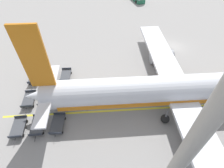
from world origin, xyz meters
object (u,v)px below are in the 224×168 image
object	(u,v)px
baggage_dolly_row_mid_b_col_c	(58,124)
apron_light_mast	(198,136)
baggage_dolly_row_near_col_c	(18,127)
baggage_dolly_row_mid_a_col_a	(52,76)
baggage_dolly_row_mid_a_col_c	(38,125)
baggage_dolly_row_mid_b_col_b	(62,97)
baggage_dolly_row_near_col_a	(35,77)
baggage_dolly_row_near_col_b	(29,99)
baggage_dolly_row_mid_b_col_a	(66,75)
baggage_dolly_row_mid_a_col_b	(45,98)
airplane	(187,89)

from	to	relation	value
baggage_dolly_row_mid_b_col_c	apron_light_mast	xyz separation A→B (m)	(10.67, 7.85, 14.05)
baggage_dolly_row_near_col_c	baggage_dolly_row_mid_a_col_a	bearing A→B (deg)	159.23
baggage_dolly_row_near_col_c	baggage_dolly_row_mid_a_col_c	size ratio (longest dim) A/B	1.00
baggage_dolly_row_near_col_c	baggage_dolly_row_mid_b_col_b	bearing A→B (deg)	128.29
baggage_dolly_row_mid_b_col_c	baggage_dolly_row_near_col_a	bearing A→B (deg)	-157.01
baggage_dolly_row_near_col_a	baggage_dolly_row_mid_b_col_c	distance (m)	10.24
apron_light_mast	baggage_dolly_row_mid_b_col_c	bearing A→B (deg)	-143.66
baggage_dolly_row_near_col_b	baggage_dolly_row_mid_a_col_c	world-z (taller)	same
baggage_dolly_row_mid_b_col_a	apron_light_mast	distance (m)	25.20
baggage_dolly_row_mid_a_col_c	baggage_dolly_row_mid_b_col_c	distance (m)	2.45
baggage_dolly_row_mid_a_col_b	baggage_dolly_row_mid_b_col_a	bearing A→B (deg)	146.45
baggage_dolly_row_near_col_c	baggage_dolly_row_mid_b_col_b	distance (m)	6.58
baggage_dolly_row_mid_a_col_a	baggage_dolly_row_mid_b_col_a	bearing A→B (deg)	81.35
baggage_dolly_row_mid_b_col_c	baggage_dolly_row_mid_a_col_a	bearing A→B (deg)	-171.88
baggage_dolly_row_mid_a_col_b	baggage_dolly_row_mid_b_col_b	distance (m)	2.40
baggage_dolly_row_near_col_c	baggage_dolly_row_mid_a_col_c	xyz separation A→B (m)	(0.15, 2.32, 0.00)
baggage_dolly_row_mid_a_col_c	baggage_dolly_row_near_col_a	bearing A→B (deg)	-170.38
baggage_dolly_row_near_col_a	apron_light_mast	world-z (taller)	apron_light_mast
baggage_dolly_row_near_col_a	baggage_dolly_row_mid_a_col_b	size ratio (longest dim) A/B	1.00
baggage_dolly_row_mid_a_col_b	apron_light_mast	xyz separation A→B (m)	(15.39, 9.83, 14.05)
baggage_dolly_row_near_col_c	baggage_dolly_row_mid_a_col_b	size ratio (longest dim) A/B	1.00
airplane	baggage_dolly_row_mid_a_col_a	xyz separation A→B (m)	(-8.65, -18.35, -2.50)
baggage_dolly_row_mid_b_col_b	baggage_dolly_row_mid_a_col_b	bearing A→B (deg)	-96.31
airplane	baggage_dolly_row_mid_a_col_c	world-z (taller)	airplane
baggage_dolly_row_near_col_a	baggage_dolly_row_mid_a_col_a	size ratio (longest dim) A/B	1.00
baggage_dolly_row_mid_b_col_a	baggage_dolly_row_mid_b_col_b	world-z (taller)	same
baggage_dolly_row_near_col_b	apron_light_mast	xyz separation A→B (m)	(15.48, 12.04, 14.05)
baggage_dolly_row_mid_a_col_b	baggage_dolly_row_mid_b_col_c	world-z (taller)	same
baggage_dolly_row_near_col_b	baggage_dolly_row_mid_b_col_b	xyz separation A→B (m)	(0.35, 4.59, 0.00)
baggage_dolly_row_mid_b_col_b	baggage_dolly_row_near_col_a	bearing A→B (deg)	-138.45
airplane	baggage_dolly_row_mid_a_col_c	bearing A→B (deg)	-88.46
baggage_dolly_row_near_col_b	baggage_dolly_row_mid_a_col_a	distance (m)	5.40
baggage_dolly_row_mid_b_col_c	baggage_dolly_row_near_col_b	bearing A→B (deg)	-138.96
baggage_dolly_row_mid_b_col_a	baggage_dolly_row_mid_b_col_c	bearing A→B (deg)	-5.65
baggage_dolly_row_mid_a_col_b	baggage_dolly_row_mid_b_col_b	bearing A→B (deg)	83.69
baggage_dolly_row_mid_a_col_a	baggage_dolly_row_mid_a_col_b	bearing A→B (deg)	-7.77
apron_light_mast	airplane	bearing A→B (deg)	141.28
apron_light_mast	baggage_dolly_row_mid_b_col_a	bearing A→B (deg)	-160.60
baggage_dolly_row_near_col_b	baggage_dolly_row_mid_b_col_c	world-z (taller)	same
baggage_dolly_row_near_col_b	baggage_dolly_row_mid_b_col_c	xyz separation A→B (m)	(4.81, 4.19, 0.00)
baggage_dolly_row_near_col_b	baggage_dolly_row_mid_b_col_c	bearing A→B (deg)	41.04
baggage_dolly_row_near_col_a	baggage_dolly_row_mid_b_col_c	bearing A→B (deg)	22.99
airplane	baggage_dolly_row_near_col_b	bearing A→B (deg)	-100.84
baggage_dolly_row_near_col_b	baggage_dolly_row_mid_b_col_c	distance (m)	6.38
baggage_dolly_row_near_col_c	baggage_dolly_row_mid_b_col_c	distance (m)	4.78
airplane	baggage_dolly_row_mid_b_col_c	size ratio (longest dim) A/B	11.40
baggage_dolly_row_near_col_a	baggage_dolly_row_mid_b_col_c	xyz separation A→B (m)	(9.43, 4.00, 0.00)
baggage_dolly_row_mid_a_col_b	baggage_dolly_row_mid_b_col_a	xyz separation A→B (m)	(-4.34, 2.88, 0.00)
baggage_dolly_row_near_col_b	apron_light_mast	world-z (taller)	apron_light_mast
baggage_dolly_row_near_col_a	baggage_dolly_row_mid_a_col_c	distance (m)	9.33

